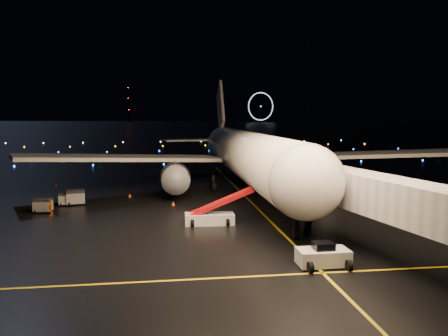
{
  "coord_description": "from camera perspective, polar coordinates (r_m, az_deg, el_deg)",
  "views": [
    {
      "loc": [
        0.99,
        -38.68,
        11.1
      ],
      "look_at": [
        7.92,
        12.0,
        5.0
      ],
      "focal_mm": 35.0,
      "sensor_mm": 36.0,
      "label": 1
    }
  ],
  "objects": [
    {
      "name": "ground",
      "position": [
        338.86,
        -7.97,
        4.86
      ],
      "size": [
        2000.0,
        2000.0,
        0.0
      ],
      "primitive_type": "plane",
      "color": "black",
      "rests_on": "ground"
    },
    {
      "name": "lane_centre",
      "position": [
        55.91,
        3.74,
        -4.66
      ],
      "size": [
        0.25,
        80.0,
        0.02
      ],
      "primitive_type": "cube",
      "color": "gold",
      "rests_on": "ground"
    },
    {
      "name": "lane_cross",
      "position": [
        31.33,
        -18.88,
        -14.31
      ],
      "size": [
        60.0,
        0.25,
        0.02
      ],
      "primitive_type": "cube",
      "color": "gold",
      "rests_on": "ground"
    },
    {
      "name": "airliner",
      "position": [
        66.69,
        2.36,
        5.2
      ],
      "size": [
        65.42,
        62.17,
        18.48
      ],
      "primitive_type": null,
      "rotation": [
        0.0,
        0.0,
        -0.0
      ],
      "color": "silver",
      "rests_on": "ground"
    },
    {
      "name": "pushback_tug",
      "position": [
        33.86,
        12.82,
        -10.89
      ],
      "size": [
        3.82,
        2.02,
        1.81
      ],
      "primitive_type": "cube",
      "rotation": [
        0.0,
        0.0,
        0.01
      ],
      "color": "silver",
      "rests_on": "ground"
    },
    {
      "name": "belt_loader",
      "position": [
        45.06,
        -1.91,
        -5.13
      ],
      "size": [
        7.45,
        2.27,
        3.58
      ],
      "primitive_type": null,
      "rotation": [
        0.0,
        0.0,
        -0.03
      ],
      "color": "silver",
      "rests_on": "ground"
    },
    {
      "name": "crew_c",
      "position": [
        52.64,
        -21.7,
        -4.87
      ],
      "size": [
        0.52,
        1.07,
        1.77
      ],
      "primitive_type": "imported",
      "rotation": [
        0.0,
        0.0,
        -1.48
      ],
      "color": "#DF5B00",
      "rests_on": "ground"
    },
    {
      "name": "safety_cone_0",
      "position": [
        55.1,
        -6.65,
        -4.59
      ],
      "size": [
        0.52,
        0.52,
        0.52
      ],
      "primitive_type": "cone",
      "rotation": [
        0.0,
        0.0,
        0.16
      ],
      "color": "#E44014",
      "rests_on": "ground"
    },
    {
      "name": "safety_cone_1",
      "position": [
        67.04,
        -5.46,
        -2.56
      ],
      "size": [
        0.49,
        0.49,
        0.47
      ],
      "primitive_type": "cone",
      "rotation": [
        0.0,
        0.0,
        0.2
      ],
      "color": "#E44014",
      "rests_on": "ground"
    },
    {
      "name": "safety_cone_2",
      "position": [
        61.65,
        -12.22,
        -3.49
      ],
      "size": [
        0.55,
        0.55,
        0.51
      ],
      "primitive_type": "cone",
      "rotation": [
        0.0,
        0.0,
        -0.27
      ],
      "color": "#E44014",
      "rests_on": "ground"
    },
    {
      "name": "safety_cone_3",
      "position": [
        75.11,
        -21.14,
        -1.96
      ],
      "size": [
        0.54,
        0.54,
        0.52
      ],
      "primitive_type": "cone",
      "rotation": [
        0.0,
        0.0,
        0.21
      ],
      "color": "#E44014",
      "rests_on": "ground"
    },
    {
      "name": "ferris_wheel",
      "position": [
        777.42,
        4.82,
        7.87
      ],
      "size": [
        49.33,
        16.8,
        52.0
      ],
      "primitive_type": null,
      "rotation": [
        0.0,
        0.0,
        0.26
      ],
      "color": "black",
      "rests_on": "ground"
    },
    {
      "name": "radio_mast",
      "position": [
        781.34,
        -12.38,
        8.17
      ],
      "size": [
        1.8,
        1.8,
        64.0
      ],
      "primitive_type": "cylinder",
      "color": "black",
      "rests_on": "ground"
    },
    {
      "name": "taxiway_lights",
      "position": [
        145.09,
        -8.16,
        2.41
      ],
      "size": [
        164.0,
        92.0,
        0.36
      ],
      "primitive_type": null,
      "color": "black",
      "rests_on": "ground"
    },
    {
      "name": "baggage_cart_0",
      "position": [
        58.01,
        -18.84,
        -3.66
      ],
      "size": [
        2.48,
        1.99,
        1.86
      ],
      "primitive_type": "cube",
      "rotation": [
        0.0,
        0.0,
        0.23
      ],
      "color": "gray",
      "rests_on": "ground"
    },
    {
      "name": "baggage_cart_1",
      "position": [
        58.1,
        -19.86,
        -3.85
      ],
      "size": [
        1.91,
        1.42,
        1.53
      ],
      "primitive_type": "cube",
      "rotation": [
        0.0,
        0.0,
        0.09
      ],
      "color": "gray",
      "rests_on": "ground"
    },
    {
      "name": "baggage_cart_2",
      "position": [
        54.77,
        -22.57,
        -4.56
      ],
      "size": [
        2.04,
        1.54,
        1.62
      ],
      "primitive_type": "cube",
      "rotation": [
        0.0,
        0.0,
        -0.11
      ],
      "color": "gray",
      "rests_on": "ground"
    }
  ]
}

